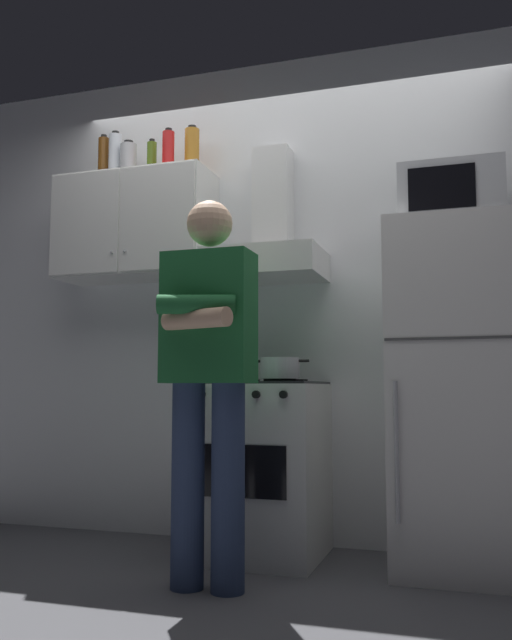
{
  "coord_description": "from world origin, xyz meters",
  "views": [
    {
      "loc": [
        0.96,
        -3.01,
        0.83
      ],
      "look_at": [
        0.0,
        0.0,
        1.15
      ],
      "focal_mm": 37.75,
      "sensor_mm": 36.0,
      "label": 1
    }
  ],
  "objects_px": {
    "bottle_vodka_clear": "(115,156)",
    "bottle_canister_steel": "(128,160)",
    "bottle_olive_oil": "(152,159)",
    "bottle_liquor_amber": "(192,150)",
    "stove_oven": "(262,468)",
    "cooking_pot": "(280,368)",
    "range_hood": "(268,244)",
    "refrigerator": "(457,394)",
    "microwave": "(452,197)",
    "upper_cabinet": "(135,227)",
    "bottle_beer_brown": "(103,159)",
    "bottle_soda_red": "(168,151)",
    "person_standing": "(208,371)"
  },
  "relations": [
    {
      "from": "bottle_vodka_clear",
      "to": "bottle_canister_steel",
      "type": "bearing_deg",
      "value": -9.84
    },
    {
      "from": "bottle_olive_oil",
      "to": "bottle_liquor_amber",
      "type": "bearing_deg",
      "value": -5.07
    },
    {
      "from": "stove_oven",
      "to": "cooking_pot",
      "type": "xyz_separation_m",
      "value": [
        0.13,
        -0.12,
        0.49
      ]
    },
    {
      "from": "range_hood",
      "to": "refrigerator",
      "type": "height_order",
      "value": "range_hood"
    },
    {
      "from": "bottle_olive_oil",
      "to": "microwave",
      "type": "bearing_deg",
      "value": -4.89
    },
    {
      "from": "upper_cabinet",
      "to": "bottle_canister_steel",
      "type": "relative_size",
      "value": 4.29
    },
    {
      "from": "bottle_olive_oil",
      "to": "cooking_pot",
      "type": "bearing_deg",
      "value": -18.34
    },
    {
      "from": "range_hood",
      "to": "bottle_beer_brown",
      "type": "distance_m",
      "value": 1.18
    },
    {
      "from": "refrigerator",
      "to": "bottle_olive_oil",
      "type": "xyz_separation_m",
      "value": [
        -1.67,
        0.16,
        1.35
      ]
    },
    {
      "from": "cooking_pot",
      "to": "refrigerator",
      "type": "bearing_deg",
      "value": 8.32
    },
    {
      "from": "refrigerator",
      "to": "microwave",
      "type": "bearing_deg",
      "value": 90.9
    },
    {
      "from": "stove_oven",
      "to": "cooking_pot",
      "type": "bearing_deg",
      "value": -42.49
    },
    {
      "from": "refrigerator",
      "to": "bottle_liquor_amber",
      "type": "distance_m",
      "value": 1.97
    },
    {
      "from": "bottle_beer_brown",
      "to": "bottle_liquor_amber",
      "type": "bearing_deg",
      "value": -0.92
    },
    {
      "from": "bottle_canister_steel",
      "to": "bottle_vodka_clear",
      "type": "height_order",
      "value": "bottle_vodka_clear"
    },
    {
      "from": "bottle_soda_red",
      "to": "bottle_beer_brown",
      "type": "xyz_separation_m",
      "value": [
        -0.45,
        0.05,
        0.02
      ]
    },
    {
      "from": "bottle_canister_steel",
      "to": "microwave",
      "type": "bearing_deg",
      "value": -3.12
    },
    {
      "from": "upper_cabinet",
      "to": "bottle_beer_brown",
      "type": "relative_size",
      "value": 3.23
    },
    {
      "from": "microwave",
      "to": "bottle_canister_steel",
      "type": "xyz_separation_m",
      "value": [
        -1.79,
        0.1,
        0.41
      ]
    },
    {
      "from": "refrigerator",
      "to": "microwave",
      "type": "distance_m",
      "value": 0.94
    },
    {
      "from": "bottle_canister_steel",
      "to": "bottle_vodka_clear",
      "type": "relative_size",
      "value": 0.74
    },
    {
      "from": "microwave",
      "to": "stove_oven",
      "type": "bearing_deg",
      "value": -178.85
    },
    {
      "from": "bottle_liquor_amber",
      "to": "bottle_vodka_clear",
      "type": "bearing_deg",
      "value": -179.45
    },
    {
      "from": "person_standing",
      "to": "cooking_pot",
      "type": "xyz_separation_m",
      "value": [
        0.18,
        0.49,
        0.02
      ]
    },
    {
      "from": "upper_cabinet",
      "to": "bottle_olive_oil",
      "type": "distance_m",
      "value": 0.41
    },
    {
      "from": "bottle_olive_oil",
      "to": "bottle_beer_brown",
      "type": "distance_m",
      "value": 0.31
    },
    {
      "from": "upper_cabinet",
      "to": "microwave",
      "type": "height_order",
      "value": "upper_cabinet"
    },
    {
      "from": "upper_cabinet",
      "to": "range_hood",
      "type": "relative_size",
      "value": 1.2
    },
    {
      "from": "microwave",
      "to": "bottle_olive_oil",
      "type": "height_order",
      "value": "bottle_olive_oil"
    },
    {
      "from": "stove_oven",
      "to": "person_standing",
      "type": "xyz_separation_m",
      "value": [
        -0.05,
        -0.61,
        0.47
      ]
    },
    {
      "from": "bottle_vodka_clear",
      "to": "person_standing",
      "type": "bearing_deg",
      "value": -39.65
    },
    {
      "from": "refrigerator",
      "to": "person_standing",
      "type": "relative_size",
      "value": 0.98
    },
    {
      "from": "refrigerator",
      "to": "bottle_beer_brown",
      "type": "height_order",
      "value": "bottle_beer_brown"
    },
    {
      "from": "stove_oven",
      "to": "bottle_beer_brown",
      "type": "height_order",
      "value": "bottle_beer_brown"
    },
    {
      "from": "range_hood",
      "to": "bottle_vodka_clear",
      "type": "distance_m",
      "value": 1.11
    },
    {
      "from": "cooking_pot",
      "to": "bottle_vodka_clear",
      "type": "distance_m",
      "value": 1.67
    },
    {
      "from": "range_hood",
      "to": "microwave",
      "type": "xyz_separation_m",
      "value": [
        0.95,
        -0.11,
        0.14
      ]
    },
    {
      "from": "person_standing",
      "to": "bottle_soda_red",
      "type": "distance_m",
      "value": 1.54
    },
    {
      "from": "microwave",
      "to": "bottle_canister_steel",
      "type": "relative_size",
      "value": 2.29
    },
    {
      "from": "microwave",
      "to": "person_standing",
      "type": "xyz_separation_m",
      "value": [
        -1.0,
        -0.62,
        -0.84
      ]
    },
    {
      "from": "upper_cabinet",
      "to": "bottle_vodka_clear",
      "type": "bearing_deg",
      "value": 176.63
    },
    {
      "from": "bottle_canister_steel",
      "to": "bottle_beer_brown",
      "type": "xyz_separation_m",
      "value": [
        -0.18,
        0.03,
        0.03
      ]
    },
    {
      "from": "microwave",
      "to": "bottle_canister_steel",
      "type": "bearing_deg",
      "value": 176.88
    },
    {
      "from": "stove_oven",
      "to": "bottle_soda_red",
      "type": "bearing_deg",
      "value": 170.64
    },
    {
      "from": "range_hood",
      "to": "microwave",
      "type": "height_order",
      "value": "range_hood"
    },
    {
      "from": "stove_oven",
      "to": "microwave",
      "type": "distance_m",
      "value": 1.62
    },
    {
      "from": "microwave",
      "to": "bottle_beer_brown",
      "type": "relative_size",
      "value": 1.72
    },
    {
      "from": "refrigerator",
      "to": "bottle_soda_red",
      "type": "relative_size",
      "value": 6.52
    },
    {
      "from": "stove_oven",
      "to": "bottle_soda_red",
      "type": "height_order",
      "value": "bottle_soda_red"
    },
    {
      "from": "bottle_canister_steel",
      "to": "bottle_beer_brown",
      "type": "height_order",
      "value": "bottle_beer_brown"
    }
  ]
}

